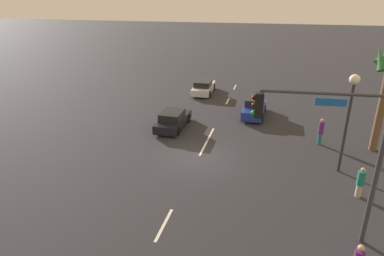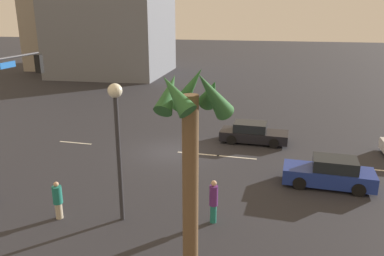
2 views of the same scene
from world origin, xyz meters
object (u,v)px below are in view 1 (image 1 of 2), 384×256
at_px(car_1, 254,108).
at_px(streetlamp, 350,105).
at_px(car_0, 203,87).
at_px(pedestrian_3, 361,182).
at_px(traffic_signal, 337,142).
at_px(car_2, 173,120).
at_px(pedestrian_0, 321,131).

xyz_separation_m(car_1, streetlamp, (8.61, 5.53, 3.37)).
bearing_deg(car_0, pedestrian_3, 34.69).
bearing_deg(traffic_signal, car_2, -137.11).
relative_size(car_2, traffic_signal, 0.68).
bearing_deg(car_1, car_0, -135.66).
bearing_deg(pedestrian_3, pedestrian_0, -168.51).
distance_m(streetlamp, pedestrian_0, 4.87).
xyz_separation_m(pedestrian_0, pedestrian_3, (6.31, 1.28, -0.13)).
bearing_deg(pedestrian_3, streetlamp, -167.66).
bearing_deg(pedestrian_0, car_0, -135.56).
distance_m(car_2, traffic_signal, 14.93).
xyz_separation_m(car_1, traffic_signal, (14.91, 3.96, 3.74)).
xyz_separation_m(car_0, traffic_signal, (20.71, 9.63, 3.78)).
bearing_deg(traffic_signal, pedestrian_0, 175.10).
bearing_deg(pedestrian_0, traffic_signal, -4.90).
bearing_deg(pedestrian_0, car_1, -135.44).
relative_size(pedestrian_0, pedestrian_3, 1.13).
distance_m(car_0, pedestrian_0, 14.98).
height_order(streetlamp, pedestrian_0, streetlamp).
height_order(car_2, streetlamp, streetlamp).
relative_size(traffic_signal, pedestrian_0, 3.51).
height_order(pedestrian_0, pedestrian_3, pedestrian_0).
relative_size(car_0, traffic_signal, 0.71).
xyz_separation_m(car_2, traffic_signal, (10.58, 9.83, 3.80)).
relative_size(car_0, streetlamp, 0.81).
bearing_deg(car_2, traffic_signal, 42.89).
relative_size(car_1, traffic_signal, 0.67).
relative_size(car_0, pedestrian_3, 2.82).
distance_m(traffic_signal, pedestrian_0, 10.62).
bearing_deg(car_0, car_2, -1.13).
xyz_separation_m(car_2, pedestrian_3, (6.87, 11.97, 0.24)).
xyz_separation_m(traffic_signal, pedestrian_3, (-3.71, 2.14, -3.56)).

